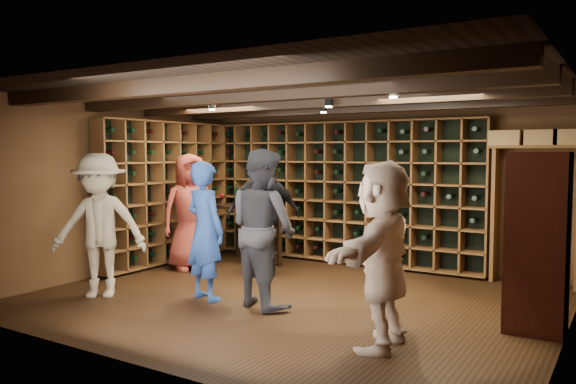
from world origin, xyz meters
The scene contains 13 objects.
ground centered at (0.00, 0.00, 0.00)m, with size 6.00×6.00×0.00m, color black.
room_shell centered at (0.00, 0.05, 2.42)m, with size 6.00×6.00×6.00m.
wine_rack_back centered at (-0.52, 2.33, 1.15)m, with size 4.65×0.30×2.20m.
wine_rack_left centered at (-2.83, 0.82, 1.15)m, with size 0.30×2.65×2.20m.
crate_shelf centered at (2.41, 2.32, 1.57)m, with size 1.20×0.32×2.07m.
display_cabinet centered at (2.71, 0.20, 0.86)m, with size 0.55×0.50×1.75m.
man_blue_shirt centered at (-0.86, -0.56, 0.83)m, with size 0.61×0.40×1.67m, color navy.
man_grey_suit centered at (-0.11, -0.43, 0.91)m, with size 0.88×0.69×1.81m, color black.
guest_red_floral centered at (-2.19, 0.66, 0.88)m, with size 0.86×0.56×1.76m, color maroon.
guest_woman_black centered at (-1.00, 0.88, 0.89)m, with size 1.04×0.43×1.77m, color black.
guest_khaki centered at (-2.05, -1.14, 0.88)m, with size 1.14×0.66×1.76m, color #84765B.
guest_beige centered at (1.59, -1.01, 0.85)m, with size 1.58×0.50×1.70m, color #C1A58E.
tasting_table centered at (-1.79, 1.51, 0.81)m, with size 1.35×0.96×1.20m.
Camera 1 is at (3.50, -5.72, 1.77)m, focal length 35.00 mm.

